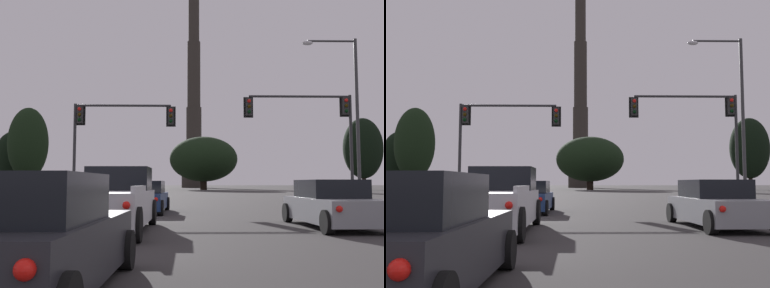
# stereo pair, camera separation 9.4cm
# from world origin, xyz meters

# --- Properties ---
(sedan_right_lane_second) EXTENTS (2.14, 4.76, 1.43)m
(sedan_right_lane_second) POSITION_xyz_m (3.06, 13.13, 0.67)
(sedan_right_lane_second) COLOR gray
(sedan_right_lane_second) RESTS_ON ground_plane
(pickup_truck_left_lane_second) EXTENTS (2.26, 5.53, 1.82)m
(pickup_truck_left_lane_second) POSITION_xyz_m (-3.45, 12.21, 0.80)
(pickup_truck_left_lane_second) COLOR silver
(pickup_truck_left_lane_second) RESTS_ON ground_plane
(hatchback_left_lane_third) EXTENTS (2.04, 4.16, 1.44)m
(hatchback_left_lane_third) POSITION_xyz_m (-3.26, 4.91, 0.66)
(hatchback_left_lane_third) COLOR #232328
(hatchback_left_lane_third) RESTS_ON ground_plane
(sedan_left_lane_front) EXTENTS (2.14, 4.76, 1.43)m
(sedan_left_lane_front) POSITION_xyz_m (-3.17, 19.99, 0.67)
(sedan_left_lane_front) COLOR navy
(sedan_left_lane_front) RESTS_ON ground_plane
(traffic_light_overhead_left) EXTENTS (6.29, 0.50, 6.14)m
(traffic_light_overhead_left) POSITION_xyz_m (-5.95, 26.65, 4.73)
(traffic_light_overhead_left) COLOR #2D2D30
(traffic_light_overhead_left) RESTS_ON ground_plane
(traffic_light_overhead_right) EXTENTS (6.59, 0.50, 6.60)m
(traffic_light_overhead_right) POSITION_xyz_m (6.48, 25.92, 5.09)
(traffic_light_overhead_right) COLOR #2D2D30
(traffic_light_overhead_right) RESTS_ON ground_plane
(street_lamp) EXTENTS (3.30, 0.36, 9.96)m
(street_lamp) POSITION_xyz_m (8.42, 25.61, 6.01)
(street_lamp) COLOR #38383A
(street_lamp) RESTS_ON ground_plane
(smokestack) EXTENTS (7.14, 7.14, 62.98)m
(smokestack) POSITION_xyz_m (1.92, 129.89, 24.62)
(smokestack) COLOR #2B2722
(smokestack) RESTS_ON ground_plane
(treeline_far_left) EXTENTS (7.71, 6.94, 14.22)m
(treeline_far_left) POSITION_xyz_m (34.26, 87.15, 8.21)
(treeline_far_left) COLOR black
(treeline_far_left) RESTS_ON ground_plane
(treeline_far_right) EXTENTS (13.60, 12.24, 10.64)m
(treeline_far_right) POSITION_xyz_m (2.79, 89.26, 6.12)
(treeline_far_right) COLOR black
(treeline_far_right) RESTS_ON ground_plane
(treeline_right_mid) EXTENTS (7.92, 7.13, 16.46)m
(treeline_right_mid) POSITION_xyz_m (-32.25, 89.36, 9.24)
(treeline_right_mid) COLOR black
(treeline_right_mid) RESTS_ON ground_plane
(treeline_left_mid) EXTENTS (7.81, 7.03, 12.53)m
(treeline_left_mid) POSITION_xyz_m (-37.66, 96.57, 7.19)
(treeline_left_mid) COLOR black
(treeline_left_mid) RESTS_ON ground_plane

